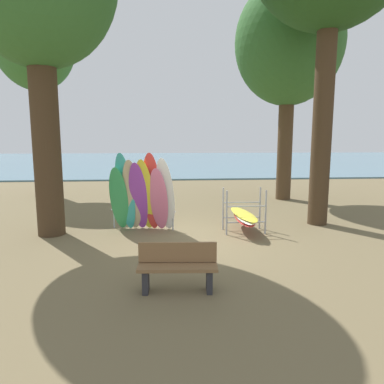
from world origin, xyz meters
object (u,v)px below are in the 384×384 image
at_px(leaning_board_pile, 142,196).
at_px(park_bench, 178,266).
at_px(tree_mid_behind, 289,44).
at_px(board_storage_rack, 244,216).
at_px(tree_far_left_back, 35,48).

bearing_deg(leaning_board_pile, park_bench, -78.34).
bearing_deg(leaning_board_pile, tree_mid_behind, 40.53).
bearing_deg(park_bench, leaning_board_pile, 101.66).
bearing_deg(leaning_board_pile, board_storage_rack, -5.09).
xyz_separation_m(tree_mid_behind, park_bench, (-5.01, -9.10, -6.04)).
bearing_deg(park_bench, tree_mid_behind, 61.18).
bearing_deg(board_storage_rack, leaning_board_pile, 174.91).
distance_m(tree_far_left_back, leaning_board_pile, 10.41).
bearing_deg(tree_far_left_back, tree_mid_behind, -11.25).
xyz_separation_m(leaning_board_pile, park_bench, (0.85, -4.10, -0.59)).
relative_size(tree_far_left_back, park_bench, 6.20).
bearing_deg(tree_mid_behind, leaning_board_pile, -139.47).
bearing_deg(park_bench, tree_far_left_back, 117.69).
bearing_deg(tree_mid_behind, board_storage_rack, -119.21).
height_order(board_storage_rack, park_bench, board_storage_rack).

